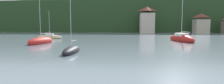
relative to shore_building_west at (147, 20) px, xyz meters
name	(u,v)px	position (x,y,z in m)	size (l,w,h in m)	color
wooded_hillside	(134,20)	(-3.51, 33.64, 0.76)	(352.00, 49.12, 37.86)	#264223
shore_building_west	(147,20)	(0.00, 0.00, 0.00)	(5.95, 6.16, 10.95)	beige
shore_building_westcentral	(201,24)	(21.61, -0.48, -1.45)	(5.44, 5.15, 7.94)	#BCB29E
sailboat_far_3	(181,39)	(1.98, -38.64, -4.80)	(3.94, 8.74, 9.53)	red
sailboat_mid_5	(71,51)	(-15.68, -54.87, -5.05)	(1.44, 5.12, 7.52)	black
sailboat_far_8	(41,42)	(-24.08, -44.97, -4.93)	(3.05, 6.58, 9.14)	red
sailboat_far_11	(50,37)	(-26.97, -34.41, -4.95)	(5.75, 2.97, 6.98)	#CCBC8E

